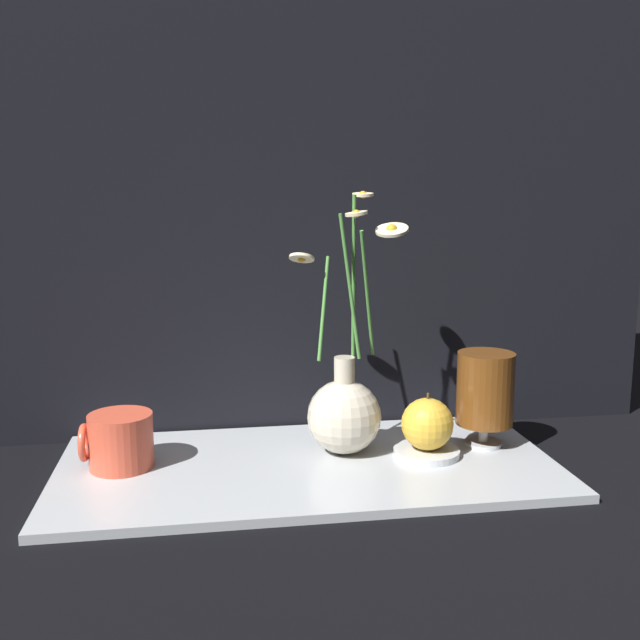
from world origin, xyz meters
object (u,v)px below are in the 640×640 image
vase_with_flowers (344,410)px  tea_glass (485,390)px  orange_fruit (428,425)px  yellow_mug (119,441)px

vase_with_flowers → tea_glass: 0.21m
tea_glass → vase_with_flowers: bearing=178.8°
vase_with_flowers → orange_fruit: vase_with_flowers is taller
vase_with_flowers → tea_glass: (0.21, -0.00, 0.02)m
orange_fruit → vase_with_flowers: bearing=162.6°
tea_glass → orange_fruit: 0.11m
yellow_mug → tea_glass: size_ratio=0.69×
tea_glass → orange_fruit: tea_glass is taller
yellow_mug → orange_fruit: bearing=-3.7°
yellow_mug → vase_with_flowers: bearing=1.5°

